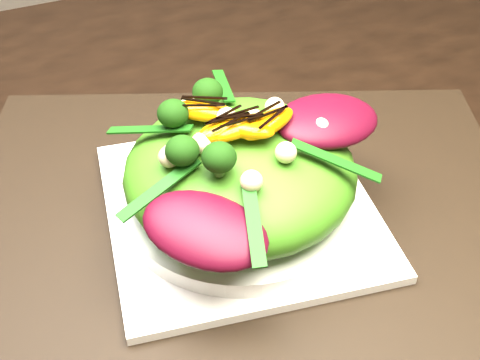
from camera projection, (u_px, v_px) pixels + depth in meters
name	position (u px, v px, depth m)	size (l,w,h in m)	color
dining_table	(368.00, 138.00, 0.73)	(1.60, 0.90, 0.75)	black
placemat	(240.00, 214.00, 0.60)	(0.53, 0.41, 0.00)	black
plate_base	(240.00, 209.00, 0.60)	(0.24, 0.24, 0.01)	white
salad_bowl	(240.00, 199.00, 0.59)	(0.22, 0.22, 0.02)	white
lettuce_mound	(240.00, 171.00, 0.57)	(0.21, 0.21, 0.07)	#3C7415
radicchio_leaf	(328.00, 121.00, 0.57)	(0.10, 0.07, 0.02)	#3D0614
orange_segment	(212.00, 124.00, 0.55)	(0.06, 0.02, 0.01)	#D96C03
broccoli_floret	(155.00, 128.00, 0.54)	(0.04, 0.04, 0.04)	black
macadamia_nut	(278.00, 149.00, 0.52)	(0.02, 0.02, 0.02)	beige
balsamic_drizzle	(212.00, 116.00, 0.54)	(0.04, 0.00, 0.00)	black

